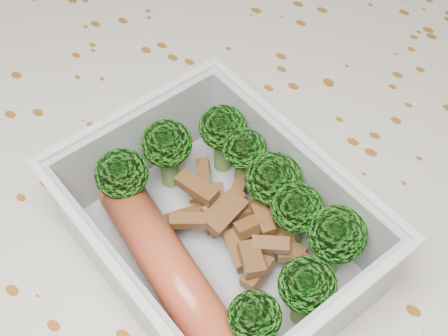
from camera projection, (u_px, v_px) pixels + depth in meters
The scene contains 6 objects.
dining_table at pixel (232, 255), 0.50m from camera, with size 1.40×0.90×0.75m.
tablecloth at pixel (233, 221), 0.46m from camera, with size 1.46×0.96×0.19m.
lunch_container at pixel (218, 237), 0.38m from camera, with size 0.21×0.18×0.06m.
broccoli_florets at pixel (246, 200), 0.37m from camera, with size 0.16×0.12×0.05m.
meat_pile at pixel (240, 225), 0.39m from camera, with size 0.11×0.07×0.03m.
sausage at pixel (172, 272), 0.36m from camera, with size 0.15×0.07×0.03m.
Camera 1 is at (0.15, -0.20, 1.10)m, focal length 50.00 mm.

